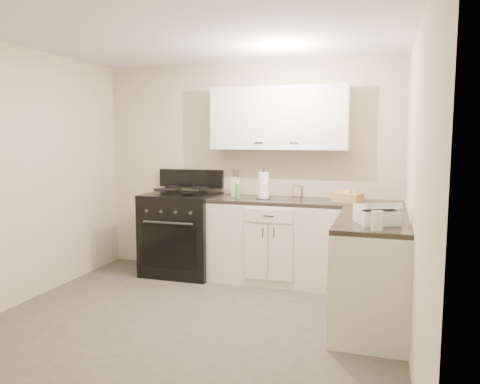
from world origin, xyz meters
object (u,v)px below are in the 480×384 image
(stove, at_px, (182,235))
(paper_towel, at_px, (264,186))
(knife_block, at_px, (236,187))
(countertop_grill, at_px, (377,217))
(wicker_basket, at_px, (348,198))

(stove, xyz_separation_m, paper_towel, (1.00, 0.00, 0.63))
(knife_block, xyz_separation_m, countertop_grill, (1.61, -1.31, -0.06))
(paper_towel, distance_m, wicker_basket, 0.93)
(knife_block, bearing_deg, countertop_grill, -53.62)
(paper_towel, height_order, wicker_basket, paper_towel)
(knife_block, bearing_deg, wicker_basket, -19.38)
(knife_block, height_order, wicker_basket, knife_block)
(wicker_basket, relative_size, countertop_grill, 0.95)
(paper_towel, bearing_deg, countertop_grill, -43.58)
(knife_block, relative_size, paper_towel, 0.75)
(stove, xyz_separation_m, wicker_basket, (1.93, 0.02, 0.53))
(knife_block, height_order, paper_towel, paper_towel)
(stove, height_order, wicker_basket, wicker_basket)
(wicker_basket, bearing_deg, countertop_grill, -75.04)
(stove, height_order, knife_block, knife_block)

